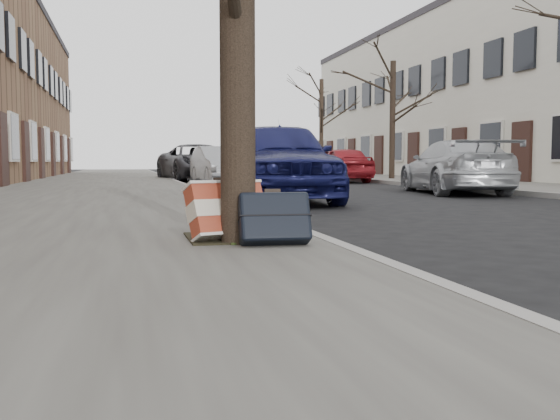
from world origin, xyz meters
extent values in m
plane|color=black|center=(0.00, 0.00, 0.00)|extent=(120.00, 120.00, 0.00)
cube|color=#66645D|center=(-3.70, 15.00, 0.06)|extent=(5.00, 70.00, 0.12)
cube|color=slate|center=(7.80, 15.00, 0.06)|extent=(4.00, 70.00, 0.12)
cube|color=black|center=(-2.00, 1.20, 0.13)|extent=(0.85, 0.85, 0.02)
cube|color=#9A331E|center=(-2.11, 1.05, 0.37)|extent=(0.73, 0.55, 0.50)
cube|color=black|center=(-1.79, 0.68, 0.34)|extent=(0.58, 0.36, 0.44)
imported|color=#111447|center=(-0.04, 7.76, 0.80)|extent=(2.19, 4.80, 1.60)
imported|color=#A3A6AA|center=(0.01, 15.74, 0.64)|extent=(1.61, 3.95, 1.27)
imported|color=#323136|center=(-0.16, 20.78, 0.74)|extent=(3.13, 5.59, 1.48)
imported|color=#A9ACB0|center=(4.87, 9.67, 0.64)|extent=(2.58, 4.69, 1.29)
imported|color=maroon|center=(4.90, 18.24, 0.67)|extent=(1.62, 3.93, 1.33)
cylinder|color=black|center=(7.20, 18.62, 2.40)|extent=(0.22, 0.22, 4.55)
cylinder|color=black|center=(7.20, 27.78, 2.63)|extent=(0.22, 0.22, 5.01)
camera|label=1|loc=(-2.92, -4.12, 0.79)|focal=40.00mm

